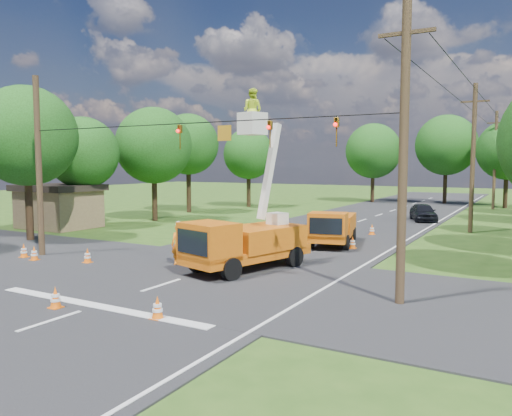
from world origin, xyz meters
The scene contains 31 objects.
ground centered at (0.00, 20.00, 0.00)m, with size 140.00×140.00×0.00m, color #2C4E17.
road_main centered at (0.00, 20.00, 0.00)m, with size 12.00×100.00×0.06m, color black.
road_cross centered at (0.00, 2.00, 0.00)m, with size 56.00×10.00×0.07m, color black.
stop_bar centered at (0.00, -3.20, 0.00)m, with size 9.00×0.45×0.02m, color silver.
edge_line centered at (5.60, 20.00, 0.00)m, with size 0.12×90.00×0.02m, color silver.
bucket_truck centered at (1.31, 4.04, 1.70)m, with size 3.80×6.41×7.89m.
second_truck centered at (2.25, 12.28, 1.06)m, with size 3.11×5.74×2.04m.
ground_worker centered at (-1.86, 3.43, 0.95)m, with size 0.70×0.46×1.91m, color #FA5415.
distant_car centered at (4.36, 27.39, 0.73)m, with size 1.72×4.28×1.46m, color black.
traffic_cone_0 centered at (-1.02, -3.98, 0.36)m, with size 0.38×0.38×0.71m.
traffic_cone_1 centered at (2.58, -3.24, 0.36)m, with size 0.38×0.38×0.71m.
traffic_cone_2 centered at (1.27, 8.38, 0.36)m, with size 0.38×0.38×0.71m.
traffic_cone_3 centered at (3.66, 11.65, 0.36)m, with size 0.38×0.38×0.71m.
traffic_cone_4 centered at (-5.91, 1.73, 0.36)m, with size 0.38×0.38×0.71m.
traffic_cone_5 centered at (-8.63, 0.90, 0.36)m, with size 0.38×0.38×0.71m.
traffic_cone_6 centered at (-9.71, 1.12, 0.36)m, with size 0.38×0.38×0.71m.
traffic_cone_7 centered at (3.03, 17.48, 0.36)m, with size 0.38×0.38×0.71m.
pole_right_near centered at (8.50, 2.00, 5.11)m, with size 1.80×0.30×10.00m.
pole_right_mid centered at (8.50, 22.00, 5.11)m, with size 1.80×0.30×10.00m.
pole_right_far centered at (8.50, 42.00, 5.11)m, with size 1.80×0.30×10.00m.
pole_left centered at (-9.50, 2.00, 4.50)m, with size 0.30×0.30×9.00m.
signal_span centered at (2.23, 1.99, 5.88)m, with size 18.00×0.29×1.07m.
shed centered at (-18.00, 10.00, 1.62)m, with size 5.50×4.50×3.15m.
tree_left_b centered at (-14.50, 5.00, 6.31)m, with size 6.00×6.00×9.32m.
tree_left_c centered at (-16.50, 11.00, 5.44)m, with size 5.20×5.20×8.06m.
tree_left_d centered at (-15.00, 17.00, 6.12)m, with size 6.20×6.20×9.24m.
tree_left_e centered at (-16.80, 24.00, 6.49)m, with size 5.80×5.80×9.41m.
tree_left_f centered at (-14.80, 32.00, 5.69)m, with size 5.40×5.40×8.40m.
tree_far_a centered at (-5.00, 45.00, 6.19)m, with size 6.60×6.60×9.50m.
tree_far_b centered at (3.00, 47.00, 6.81)m, with size 7.00×7.00×10.32m.
tree_far_c centered at (9.50, 44.00, 6.06)m, with size 6.20×6.20×9.18m.
Camera 1 is at (12.31, -14.50, 4.65)m, focal length 35.00 mm.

